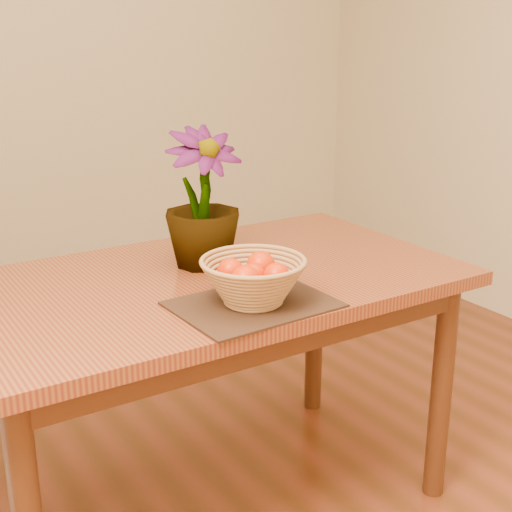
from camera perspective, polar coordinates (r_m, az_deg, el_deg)
wall_back at (r=3.71m, az=-19.25°, el=15.96°), size 4.00×0.02×2.70m
table at (r=2.02m, az=-3.78°, el=-3.93°), size 1.40×0.80×0.75m
placemat at (r=1.77m, az=-0.22°, el=-3.89°), size 0.39×0.30×0.01m
wicker_basket at (r=1.75m, az=-0.22°, el=-2.18°), size 0.26×0.26×0.11m
orange_pile at (r=1.74m, az=-0.22°, el=-1.38°), size 0.16×0.16×0.07m
potted_plant at (r=2.02m, az=-4.31°, el=4.62°), size 0.22×0.22×0.40m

